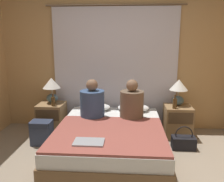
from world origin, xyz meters
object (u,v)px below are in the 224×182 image
Objects in this scene: lamp_left at (52,87)px; laptop_on_bed at (89,142)px; nightstand_left at (52,118)px; backpack_on_floor at (42,131)px; lamp_right at (179,89)px; pillow_left at (95,107)px; bed at (111,139)px; person_right_in_bed at (132,103)px; beer_bottle_on_left_stand at (53,101)px; pillow_right at (133,108)px; handbag_on_floor at (184,142)px; person_left_in_bed at (92,103)px; nightstand_right at (178,121)px; beer_bottle_on_right_stand at (175,103)px.

laptop_on_bed is (0.88, -1.37, -0.36)m from lamp_left.
backpack_on_floor is at bearing -90.99° from nightstand_left.
lamp_right reaches higher than pillow_left.
bed is 0.65m from person_right_in_bed.
lamp_left is 1.00× the size of lamp_right.
backpack_on_floor is at bearing 171.06° from bed.
pillow_right is at bearing 9.59° from beer_bottle_on_left_stand.
bed is at bearing -34.05° from lamp_left.
person_right_in_bed is 1.74× the size of handbag_on_floor.
bed is 3.11× the size of person_left_in_bed.
bed is 9.31× the size of beer_bottle_on_left_stand.
pillow_left is at bearing 7.31° from nightstand_left.
handbag_on_floor is (0.01, -0.55, -0.70)m from lamp_right.
lamp_right is at bearing -1.20° from pillow_right.
pillow_left is (0.74, 0.10, 0.19)m from nightstand_left.
nightstand_right reaches higher than pillow_right.
person_left_in_bed is (-1.40, -0.37, -0.16)m from lamp_right.
nightstand_left is at bearing -90.00° from lamp_left.
backpack_on_floor is (-2.17, -0.48, -0.05)m from nightstand_right.
lamp_right is 1.91m from laptop_on_bed.
person_right_in_bed is (0.64, -0.39, 0.19)m from pillow_left.
lamp_right is 2.10m from beer_bottle_on_left_stand.
handbag_on_floor is at bearing 0.19° from backpack_on_floor.
person_right_in_bed reaches higher than lamp_right.
beer_bottle_on_left_stand is (-1.00, 0.52, 0.41)m from bed.
person_left_in_bed reaches higher than beer_bottle_on_right_stand.
pillow_right is 0.78m from person_left_in_bed.
handbag_on_floor is (2.17, -0.55, -0.70)m from lamp_left.
nightstand_left is 2.16m from nightstand_right.
nightstand_right is 2.11m from beer_bottle_on_left_stand.
person_left_in_bed is 1.61× the size of backpack_on_floor.
pillow_right is (1.42, 0.02, -0.34)m from lamp_left.
pillow_right is 1.40× the size of backpack_on_floor.
nightstand_right is at bearing -90.00° from lamp_right.
handbag_on_floor is (1.09, 0.18, -0.09)m from bed.
beer_bottle_on_left_stand is 0.58× the size of handbag_on_floor.
beer_bottle_on_left_stand is (-2.08, -0.13, 0.34)m from nightstand_right.
person_left_in_bed is at bearing -164.98° from lamp_right.
laptop_on_bed is (-1.19, -1.16, -0.17)m from beer_bottle_on_right_stand.
person_left_in_bed is at bearing 13.40° from backpack_on_floor.
lamp_left is at bearing 174.23° from beer_bottle_on_right_stand.
nightstand_right is 2.23m from lamp_left.
nightstand_left is 1.21× the size of lamp_right.
person_right_in_bed is at bearing -166.48° from beer_bottle_on_right_stand.
nightstand_left is at bearing -172.69° from pillow_left.
person_left_in_bed is at bearing -172.78° from beer_bottle_on_right_stand.
lamp_right reaches higher than handbag_on_floor.
pillow_left reaches higher than laptop_on_bed.
laptop_on_bed is 0.93× the size of backpack_on_floor.
bed is at bearing -130.38° from person_right_in_bed.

